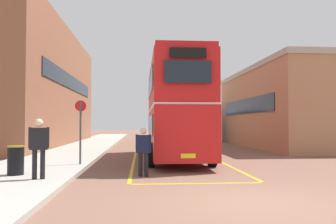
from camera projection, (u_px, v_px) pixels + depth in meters
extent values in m
plane|color=brown|center=(179.00, 151.00, 22.25)|extent=(135.60, 135.60, 0.00)
cube|color=#A39E93|center=(82.00, 148.00, 24.13)|extent=(4.00, 57.60, 0.14)
cube|color=brown|center=(29.00, 88.00, 28.29)|extent=(6.78, 22.78, 9.28)
cube|color=#19232D|center=(72.00, 83.00, 28.57)|extent=(0.06, 17.31, 1.10)
cube|color=#AD7A56|center=(301.00, 110.00, 26.82)|extent=(8.71, 15.54, 5.57)
cube|color=#232D38|center=(245.00, 106.00, 26.49)|extent=(0.06, 11.81, 1.10)
cube|color=#A89E8E|center=(300.00, 72.00, 26.92)|extent=(8.83, 15.66, 0.36)
cylinder|color=black|center=(148.00, 145.00, 20.18)|extent=(0.28, 1.00, 1.00)
cylinder|color=black|center=(191.00, 145.00, 20.36)|extent=(0.28, 1.00, 1.00)
cylinder|color=black|center=(151.00, 155.00, 14.03)|extent=(0.28, 1.00, 1.00)
cylinder|color=black|center=(212.00, 154.00, 14.22)|extent=(0.28, 1.00, 1.00)
cube|color=red|center=(175.00, 131.00, 17.23)|extent=(2.43, 9.96, 2.10)
cube|color=red|center=(175.00, 89.00, 17.29)|extent=(2.43, 9.76, 2.10)
cube|color=red|center=(175.00, 66.00, 17.33)|extent=(2.33, 9.66, 0.20)
cube|color=white|center=(175.00, 110.00, 17.26)|extent=(2.46, 9.86, 0.14)
cube|color=#19232D|center=(150.00, 125.00, 17.14)|extent=(0.06, 8.16, 0.84)
cube|color=#19232D|center=(150.00, 86.00, 17.21)|extent=(0.06, 8.16, 0.84)
cube|color=#19232D|center=(199.00, 125.00, 17.33)|extent=(0.06, 8.16, 0.84)
cube|color=#19232D|center=(199.00, 87.00, 17.39)|extent=(0.06, 8.16, 0.84)
cube|color=#19232D|center=(188.00, 72.00, 12.32)|extent=(1.68, 0.05, 0.80)
cube|color=black|center=(188.00, 53.00, 12.34)|extent=(1.32, 0.04, 0.36)
cube|color=#19232D|center=(167.00, 123.00, 22.22)|extent=(1.92, 0.05, 1.00)
cube|color=yellow|center=(188.00, 156.00, 12.22)|extent=(0.52, 0.03, 0.16)
cylinder|color=black|center=(177.00, 135.00, 39.62)|extent=(0.30, 0.93, 0.92)
cylinder|color=black|center=(199.00, 135.00, 39.71)|extent=(0.30, 0.93, 0.92)
cylinder|color=black|center=(181.00, 137.00, 33.63)|extent=(0.30, 0.93, 0.92)
cylinder|color=black|center=(206.00, 137.00, 33.72)|extent=(0.30, 0.93, 0.92)
cube|color=navy|center=(190.00, 125.00, 36.71)|extent=(2.77, 10.08, 2.60)
cube|color=silver|center=(190.00, 112.00, 36.75)|extent=(2.61, 9.67, 0.12)
cube|color=#19232D|center=(179.00, 122.00, 36.67)|extent=(0.35, 7.99, 0.96)
cube|color=#19232D|center=(202.00, 122.00, 36.76)|extent=(0.35, 7.99, 0.96)
cube|color=#19232D|center=(186.00, 122.00, 41.72)|extent=(1.90, 0.12, 1.10)
cylinder|color=black|center=(146.00, 165.00, 11.58)|extent=(0.14, 0.14, 0.79)
cylinder|color=black|center=(140.00, 165.00, 11.64)|extent=(0.14, 0.14, 0.79)
cube|color=#141938|center=(143.00, 144.00, 11.63)|extent=(0.51, 0.36, 0.59)
cylinder|color=#141938|center=(150.00, 143.00, 11.58)|extent=(0.09, 0.09, 0.56)
cylinder|color=#141938|center=(137.00, 143.00, 11.69)|extent=(0.09, 0.09, 0.56)
sphere|color=beige|center=(143.00, 131.00, 11.63)|extent=(0.21, 0.21, 0.21)
cylinder|color=black|center=(43.00, 164.00, 10.23)|extent=(0.14, 0.14, 0.86)
cylinder|color=black|center=(35.00, 164.00, 10.19)|extent=(0.14, 0.14, 0.86)
cube|color=black|center=(39.00, 139.00, 10.23)|extent=(0.52, 0.27, 0.64)
cylinder|color=black|center=(48.00, 138.00, 10.28)|extent=(0.09, 0.09, 0.61)
cylinder|color=black|center=(30.00, 138.00, 10.19)|extent=(0.09, 0.09, 0.61)
sphere|color=beige|center=(39.00, 123.00, 10.23)|extent=(0.23, 0.23, 0.23)
cylinder|color=black|center=(16.00, 161.00, 11.03)|extent=(0.50, 0.50, 0.88)
cylinder|color=olive|center=(16.00, 146.00, 11.05)|extent=(0.53, 0.53, 0.04)
cylinder|color=#4C4C51|center=(80.00, 133.00, 13.96)|extent=(0.08, 0.08, 2.51)
cylinder|color=red|center=(81.00, 106.00, 13.99)|extent=(0.43, 0.13, 0.44)
cube|color=gold|center=(134.00, 162.00, 16.04)|extent=(0.16, 11.95, 0.01)
cube|color=gold|center=(219.00, 161.00, 16.34)|extent=(0.16, 11.95, 0.01)
cube|color=gold|center=(197.00, 183.00, 10.24)|extent=(4.12, 0.13, 0.01)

